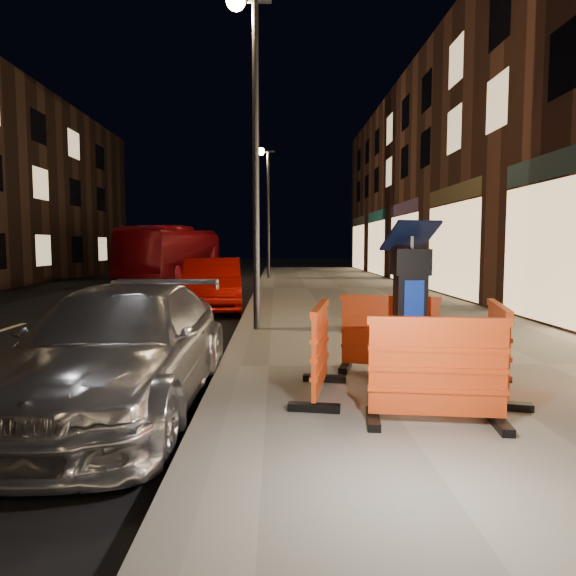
{
  "coord_description": "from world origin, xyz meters",
  "views": [
    {
      "loc": [
        0.63,
        -6.68,
        1.75
      ],
      "look_at": [
        0.8,
        1.0,
        1.1
      ],
      "focal_mm": 32.0,
      "sensor_mm": 36.0,
      "label": 1
    }
  ],
  "objects_px": {
    "barrier_kerbside": "(320,350)",
    "car_silver": "(123,407)",
    "parking_kiosk": "(410,314)",
    "barrier_back": "(389,334)",
    "barrier_front": "(437,372)",
    "bus_doubledecker": "(174,279)",
    "barrier_bldgside": "(497,349)",
    "car_red": "(213,310)"
  },
  "relations": [
    {
      "from": "barrier_kerbside",
      "to": "car_red",
      "type": "xyz_separation_m",
      "value": [
        -2.18,
        8.47,
        -0.63
      ]
    },
    {
      "from": "car_silver",
      "to": "car_red",
      "type": "height_order",
      "value": "car_red"
    },
    {
      "from": "car_silver",
      "to": "car_red",
      "type": "relative_size",
      "value": 1.05
    },
    {
      "from": "car_silver",
      "to": "barrier_front",
      "type": "bearing_deg",
      "value": -17.64
    },
    {
      "from": "bus_doubledecker",
      "to": "car_silver",
      "type": "bearing_deg",
      "value": -71.77
    },
    {
      "from": "parking_kiosk",
      "to": "barrier_kerbside",
      "type": "height_order",
      "value": "parking_kiosk"
    },
    {
      "from": "barrier_kerbside",
      "to": "car_red",
      "type": "height_order",
      "value": "barrier_kerbside"
    },
    {
      "from": "barrier_front",
      "to": "bus_doubledecker",
      "type": "xyz_separation_m",
      "value": [
        -6.61,
        21.76,
        -0.63
      ]
    },
    {
      "from": "barrier_back",
      "to": "barrier_kerbside",
      "type": "relative_size",
      "value": 1.0
    },
    {
      "from": "barrier_front",
      "to": "barrier_back",
      "type": "distance_m",
      "value": 1.9
    },
    {
      "from": "barrier_back",
      "to": "car_red",
      "type": "xyz_separation_m",
      "value": [
        -3.13,
        7.52,
        -0.63
      ]
    },
    {
      "from": "barrier_front",
      "to": "barrier_kerbside",
      "type": "distance_m",
      "value": 1.34
    },
    {
      "from": "barrier_front",
      "to": "barrier_bldgside",
      "type": "bearing_deg",
      "value": 52.71
    },
    {
      "from": "parking_kiosk",
      "to": "car_red",
      "type": "height_order",
      "value": "parking_kiosk"
    },
    {
      "from": "car_silver",
      "to": "barrier_back",
      "type": "bearing_deg",
      "value": 16.63
    },
    {
      "from": "barrier_back",
      "to": "car_red",
      "type": "height_order",
      "value": "barrier_back"
    },
    {
      "from": "bus_doubledecker",
      "to": "barrier_kerbside",
      "type": "bearing_deg",
      "value": -66.23
    },
    {
      "from": "parking_kiosk",
      "to": "barrier_front",
      "type": "xyz_separation_m",
      "value": [
        0.0,
        -0.95,
        -0.38
      ]
    },
    {
      "from": "barrier_bldgside",
      "to": "car_red",
      "type": "xyz_separation_m",
      "value": [
        -4.08,
        8.47,
        -0.63
      ]
    },
    {
      "from": "car_red",
      "to": "barrier_bldgside",
      "type": "bearing_deg",
      "value": -70.06
    },
    {
      "from": "parking_kiosk",
      "to": "car_red",
      "type": "relative_size",
      "value": 0.41
    },
    {
      "from": "barrier_front",
      "to": "bus_doubledecker",
      "type": "bearing_deg",
      "value": 114.6
    },
    {
      "from": "barrier_front",
      "to": "car_red",
      "type": "relative_size",
      "value": 0.29
    },
    {
      "from": "barrier_kerbside",
      "to": "bus_doubledecker",
      "type": "relative_size",
      "value": 0.13
    },
    {
      "from": "parking_kiosk",
      "to": "car_silver",
      "type": "relative_size",
      "value": 0.39
    },
    {
      "from": "barrier_back",
      "to": "barrier_bldgside",
      "type": "xyz_separation_m",
      "value": [
        0.95,
        -0.95,
        0.0
      ]
    },
    {
      "from": "parking_kiosk",
      "to": "barrier_bldgside",
      "type": "xyz_separation_m",
      "value": [
        0.95,
        0.0,
        -0.38
      ]
    },
    {
      "from": "car_red",
      "to": "parking_kiosk",
      "type": "bearing_deg",
      "value": -75.5
    },
    {
      "from": "parking_kiosk",
      "to": "barrier_bldgside",
      "type": "bearing_deg",
      "value": 12.71
    },
    {
      "from": "car_silver",
      "to": "car_red",
      "type": "xyz_separation_m",
      "value": [
        -0.06,
        8.36,
        0.0
      ]
    },
    {
      "from": "parking_kiosk",
      "to": "bus_doubledecker",
      "type": "distance_m",
      "value": 21.86
    },
    {
      "from": "car_silver",
      "to": "bus_doubledecker",
      "type": "xyz_separation_m",
      "value": [
        -3.53,
        20.7,
        0.0
      ]
    },
    {
      "from": "barrier_front",
      "to": "barrier_bldgside",
      "type": "xyz_separation_m",
      "value": [
        0.95,
        0.95,
        0.0
      ]
    },
    {
      "from": "barrier_front",
      "to": "car_silver",
      "type": "relative_size",
      "value": 0.28
    },
    {
      "from": "car_red",
      "to": "bus_doubledecker",
      "type": "distance_m",
      "value": 12.82
    },
    {
      "from": "barrier_back",
      "to": "barrier_kerbside",
      "type": "distance_m",
      "value": 1.34
    },
    {
      "from": "parking_kiosk",
      "to": "barrier_back",
      "type": "height_order",
      "value": "parking_kiosk"
    },
    {
      "from": "parking_kiosk",
      "to": "car_silver",
      "type": "bearing_deg",
      "value": -169.3
    },
    {
      "from": "car_silver",
      "to": "bus_doubledecker",
      "type": "height_order",
      "value": "bus_doubledecker"
    },
    {
      "from": "barrier_kerbside",
      "to": "car_red",
      "type": "bearing_deg",
      "value": 25.17
    },
    {
      "from": "barrier_kerbside",
      "to": "car_silver",
      "type": "relative_size",
      "value": 0.28
    },
    {
      "from": "barrier_kerbside",
      "to": "bus_doubledecker",
      "type": "distance_m",
      "value": 21.57
    }
  ]
}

